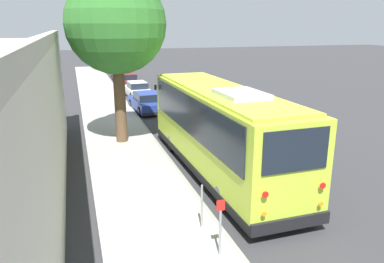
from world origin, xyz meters
The scene contains 13 objects.
ground_plane centered at (0.00, 0.00, 0.00)m, with size 160.00×160.00×0.00m, color #333335.
sidewalk_slab centered at (0.00, 3.30, 0.07)m, with size 80.00×3.27×0.15m, color #A3A099.
curb_strip centered at (0.00, 1.60, 0.07)m, with size 80.00×0.14×0.15m, color gray.
shuttle_bus centered at (-1.00, -0.02, 1.92)m, with size 10.64×2.85×3.57m.
parked_sedan_blue centered at (10.80, 0.59, 0.60)m, with size 4.47×2.03×1.29m.
parked_sedan_white centered at (16.25, 0.34, 0.58)m, with size 4.19×1.82×1.26m.
parked_sedan_maroon centered at (21.87, 0.30, 0.58)m, with size 4.62×1.80×1.26m.
parked_sedan_gray centered at (28.11, 0.31, 0.59)m, with size 4.38×1.94×1.28m.
street_tree centered at (3.98, 3.20, 6.05)m, with size 4.62×4.62×8.62m.
sign_post_near centered at (-6.53, 2.11, 0.92)m, with size 0.06×0.22×1.50m.
sign_post_far centered at (-5.13, 2.11, 0.80)m, with size 0.06×0.06×1.30m.
lane_stripe_mid centered at (-2.29, -3.16, 0.00)m, with size 2.40×0.14×0.01m, color silver.
lane_stripe_ahead centered at (3.71, -3.16, 0.00)m, with size 2.40×0.14×0.01m, color silver.
Camera 1 is at (-14.14, 5.25, 5.71)m, focal length 35.00 mm.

